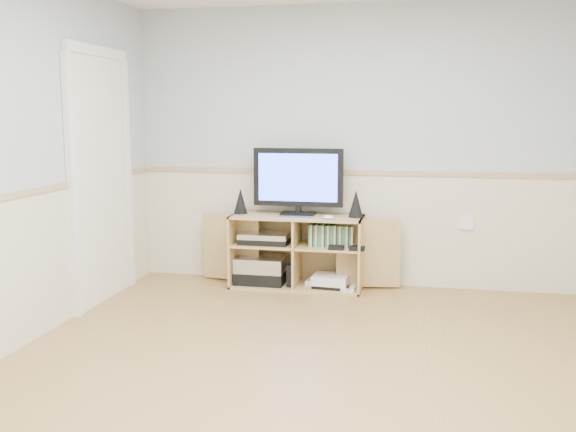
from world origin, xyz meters
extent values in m
cube|color=tan|center=(0.00, 0.00, -0.01)|extent=(4.00, 4.50, 0.02)
cube|color=#A5B0B4|center=(0.00, 2.26, 1.25)|extent=(4.00, 0.02, 2.50)
cube|color=#A5B0B4|center=(0.00, -2.26, 1.25)|extent=(4.00, 0.02, 2.50)
cube|color=beige|center=(0.00, 2.24, 0.50)|extent=(4.00, 0.01, 1.00)
cube|color=tan|center=(0.00, 2.23, 1.02)|extent=(4.00, 0.02, 0.04)
cube|color=white|center=(-1.98, 1.30, 1.00)|extent=(0.03, 0.82, 2.00)
cube|color=tan|center=(-0.47, 2.00, 0.01)|extent=(1.17, 0.44, 0.02)
cube|color=tan|center=(-0.47, 2.00, 0.64)|extent=(1.17, 0.44, 0.02)
cube|color=tan|center=(-1.05, 2.00, 0.33)|extent=(0.02, 0.44, 0.65)
cube|color=tan|center=(0.10, 2.00, 0.33)|extent=(0.02, 0.44, 0.65)
cube|color=tan|center=(-0.47, 2.21, 0.33)|extent=(1.17, 0.02, 0.65)
cube|color=tan|center=(-0.47, 2.00, 0.33)|extent=(0.02, 0.42, 0.61)
cube|color=tan|center=(-0.76, 2.00, 0.38)|extent=(0.56, 0.40, 0.02)
cube|color=tan|center=(-0.18, 2.00, 0.38)|extent=(0.56, 0.40, 0.02)
cube|color=tan|center=(-1.11, 2.06, 0.33)|extent=(0.56, 0.12, 0.61)
cube|color=tan|center=(0.16, 2.06, 0.33)|extent=(0.56, 0.12, 0.61)
cube|color=black|center=(-0.47, 2.05, 0.66)|extent=(0.30, 0.18, 0.02)
cube|color=black|center=(-0.47, 2.05, 0.70)|extent=(0.05, 0.04, 0.06)
cube|color=black|center=(-0.47, 2.05, 0.99)|extent=(0.80, 0.05, 0.52)
cube|color=#3055FF|center=(-0.47, 2.02, 0.99)|extent=(0.71, 0.01, 0.42)
cone|color=black|center=(-1.00, 2.02, 0.76)|extent=(0.12, 0.12, 0.23)
cone|color=black|center=(0.05, 2.02, 0.77)|extent=(0.13, 0.13, 0.24)
cube|color=silver|center=(-0.46, 1.86, 0.66)|extent=(0.30, 0.13, 0.01)
ellipsoid|color=white|center=(-0.17, 1.86, 0.67)|extent=(0.11, 0.10, 0.04)
cube|color=black|center=(-0.80, 2.00, 0.07)|extent=(0.44, 0.33, 0.11)
cube|color=silver|center=(-0.80, 2.00, 0.20)|extent=(0.44, 0.33, 0.13)
cube|color=black|center=(-0.76, 2.00, 0.42)|extent=(0.44, 0.31, 0.05)
cube|color=silver|center=(-0.76, 2.00, 0.46)|extent=(0.44, 0.31, 0.05)
cube|color=black|center=(-0.52, 1.95, 0.12)|extent=(0.04, 0.14, 0.20)
cube|color=white|center=(-0.28, 2.03, 0.04)|extent=(0.22, 0.18, 0.05)
cube|color=black|center=(-0.16, 1.98, 0.04)|extent=(0.32, 0.26, 0.03)
cube|color=white|center=(-0.16, 1.98, 0.09)|extent=(0.33, 0.28, 0.08)
cube|color=white|center=(0.04, 1.90, 0.04)|extent=(0.04, 0.14, 0.03)
cube|color=white|center=(0.02, 2.06, 0.04)|extent=(0.09, 0.15, 0.03)
cube|color=#3F8C3F|center=(-0.16, 1.98, 0.48)|extent=(0.39, 0.13, 0.19)
cube|color=white|center=(1.00, 2.23, 0.60)|extent=(0.12, 0.03, 0.12)
camera|label=1|loc=(0.59, -3.52, 1.54)|focal=40.00mm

